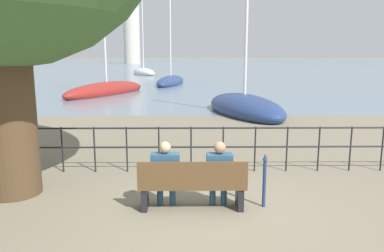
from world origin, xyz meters
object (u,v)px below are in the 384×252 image
at_px(seated_person_right, 219,171).
at_px(sailboat_4, 171,81).
at_px(harbor_lighthouse, 132,29).
at_px(closed_umbrella, 264,177).
at_px(seated_person_left, 166,172).
at_px(park_bench, 192,186).
at_px(sailboat_2, 244,108).
at_px(sailboat_1, 107,90).
at_px(sailboat_0, 144,72).

height_order(seated_person_right, sailboat_4, sailboat_4).
distance_m(sailboat_4, harbor_lighthouse, 95.74).
distance_m(closed_umbrella, sailboat_4, 28.78).
bearing_deg(seated_person_left, sailboat_4, 92.27).
height_order(park_bench, sailboat_2, sailboat_2).
bearing_deg(sailboat_1, sailboat_4, 89.54).
bearing_deg(sailboat_2, park_bench, -118.43).
relative_size(sailboat_0, sailboat_4, 1.05).
bearing_deg(sailboat_2, sailboat_0, 88.31).
height_order(seated_person_right, harbor_lighthouse, harbor_lighthouse).
xyz_separation_m(seated_person_right, sailboat_0, (-6.67, 47.03, -0.34)).
distance_m(park_bench, sailboat_1, 20.62).
height_order(park_bench, sailboat_1, sailboat_1).
distance_m(seated_person_left, sailboat_4, 28.70).
xyz_separation_m(park_bench, harbor_lighthouse, (-18.54, 122.32, 10.93)).
xyz_separation_m(park_bench, closed_umbrella, (1.26, 0.11, 0.11)).
bearing_deg(seated_person_right, sailboat_1, 107.20).
bearing_deg(seated_person_right, sailboat_2, 79.11).
relative_size(seated_person_right, sailboat_4, 0.11).
xyz_separation_m(seated_person_right, harbor_lighthouse, (-19.00, 122.24, 10.70)).
height_order(sailboat_1, sailboat_2, sailboat_1).
xyz_separation_m(park_bench, sailboat_0, (-6.21, 47.11, -0.11)).
distance_m(seated_person_right, sailboat_0, 47.51).
distance_m(park_bench, closed_umbrella, 1.27).
distance_m(park_bench, sailboat_4, 28.79).
xyz_separation_m(sailboat_2, harbor_lighthouse, (-21.09, 111.41, 11.08)).
distance_m(seated_person_left, closed_umbrella, 1.73).
bearing_deg(park_bench, closed_umbrella, 5.18).
bearing_deg(sailboat_4, sailboat_2, -67.36).
bearing_deg(seated_person_right, sailboat_4, 94.12).
bearing_deg(sailboat_4, park_bench, -77.27).
xyz_separation_m(park_bench, sailboat_2, (2.55, 10.91, -0.15)).
relative_size(closed_umbrella, sailboat_0, 0.08).
distance_m(seated_person_right, harbor_lighthouse, 124.17).
bearing_deg(closed_umbrella, sailboat_2, 83.21).
xyz_separation_m(seated_person_left, sailboat_0, (-5.74, 47.04, -0.34)).
height_order(seated_person_left, closed_umbrella, seated_person_left).
distance_m(closed_umbrella, sailboat_0, 47.59).
bearing_deg(park_bench, seated_person_right, 9.52).
bearing_deg(seated_person_left, sailboat_1, 104.71).
height_order(seated_person_left, sailboat_2, sailboat_2).
bearing_deg(park_bench, harbor_lighthouse, 98.62).
bearing_deg(seated_person_left, sailboat_2, 74.46).
bearing_deg(seated_person_right, park_bench, -170.48).
height_order(closed_umbrella, sailboat_0, sailboat_0).
bearing_deg(sailboat_1, seated_person_left, -51.34).
bearing_deg(sailboat_0, seated_person_left, -107.01).
distance_m(seated_person_left, sailboat_1, 20.42).
bearing_deg(harbor_lighthouse, seated_person_right, -81.16).
height_order(park_bench, sailboat_0, sailboat_0).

